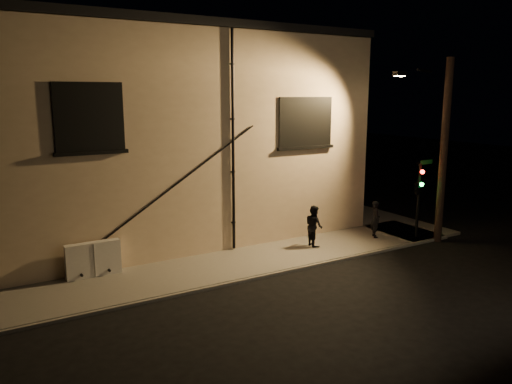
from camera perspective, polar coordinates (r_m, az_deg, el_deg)
ground at (r=18.40m, az=6.84°, el=-8.37°), size 90.00×90.00×0.00m
sidewalk at (r=22.47m, az=2.53°, el=-4.50°), size 21.00×16.00×0.12m
building at (r=24.02m, az=-12.07°, el=6.82°), size 16.20×12.23×8.80m
utility_cabinet at (r=17.62m, az=-18.09°, el=-7.32°), size 1.79×0.30×1.18m
pedestrian_a at (r=21.76m, az=13.49°, el=-3.02°), size 0.60×0.68×1.57m
pedestrian_b at (r=20.11m, az=6.65°, el=-3.84°), size 0.75×0.89×1.65m
traffic_signal at (r=21.77m, az=18.02°, el=0.56°), size 1.36×1.93×3.28m
streetlamp_pole at (r=21.78m, az=20.44°, el=4.82°), size 2.03×1.40×7.55m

